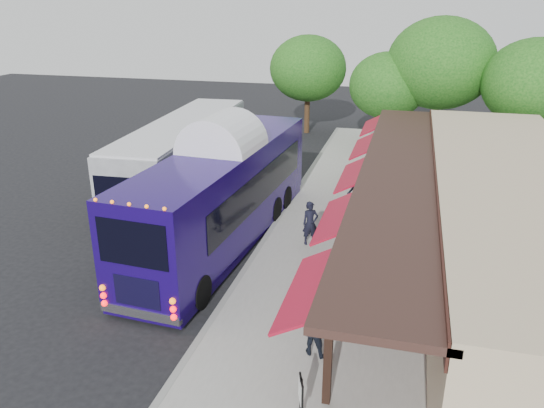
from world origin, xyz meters
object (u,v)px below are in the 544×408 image
Objects in this scene: coach_bus at (224,189)px; ped_a at (310,223)px; ped_b at (314,327)px; ped_d at (359,191)px; sign_board at (301,393)px; ped_c at (367,179)px; city_bus at (184,152)px.

ped_a is at bearing 8.72° from coach_bus.
ped_a is at bearing -67.10° from ped_b.
ped_d is (4.64, 4.26, -1.11)m from coach_bus.
coach_bus is 9.95m from sign_board.
ped_a is 4.22m from ped_d.
coach_bus is at bearing 15.41° from ped_c.
ped_c is 14.34m from sign_board.
ped_c is at bearing -0.28° from city_bus.
ped_c is (0.24, 11.91, 0.15)m from ped_b.
ped_c is at bearing 70.81° from sign_board.
sign_board is (-0.08, -14.34, -0.20)m from ped_c.
ped_d is at bearing -9.82° from city_bus.
city_bus is 11.57× the size of sign_board.
coach_bus is 3.46m from ped_a.
city_bus is at bearing -42.29° from ped_b.
ped_b is at bearing -107.85° from ped_a.
ped_a reaches higher than ped_b.
ped_b is at bearing 54.69° from ped_c.
ped_a is at bearing -38.03° from city_bus.
sign_board is at bearing -110.01° from ped_a.
city_bus is at bearing -2.93° from ped_d.
sign_board is (8.67, -13.88, -0.97)m from city_bus.
city_bus is 16.39m from sign_board.
city_bus is at bearing 115.59° from ped_a.
coach_bus is 11.34× the size of sign_board.
city_bus is at bearing 103.12° from sign_board.
ped_b is 10.47m from ped_d.
ped_d is at bearing 47.62° from ped_c.
city_bus is 7.45× the size of ped_d.
ped_c reaches higher than ped_a.
coach_bus is 6.40m from ped_d.
ped_a is (3.25, 0.27, -1.14)m from coach_bus.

